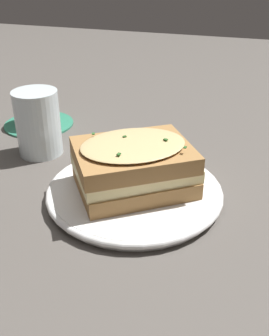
{
  "coord_description": "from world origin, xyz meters",
  "views": [
    {
      "loc": [
        -0.42,
        -0.16,
        0.3
      ],
      "look_at": [
        0.02,
        -0.02,
        0.05
      ],
      "focal_mm": 42.0,
      "sensor_mm": 36.0,
      "label": 1
    }
  ],
  "objects_px": {
    "dinner_plate": "(134,191)",
    "teacup_with_saucer": "(38,112)",
    "water_glass": "(38,123)",
    "sandwich": "(134,166)"
  },
  "relations": [
    {
      "from": "dinner_plate",
      "to": "sandwich",
      "type": "height_order",
      "value": "sandwich"
    },
    {
      "from": "water_glass",
      "to": "dinner_plate",
      "type": "bearing_deg",
      "value": -113.01
    },
    {
      "from": "dinner_plate",
      "to": "teacup_with_saucer",
      "type": "relative_size",
      "value": 1.82
    },
    {
      "from": "dinner_plate",
      "to": "sandwich",
      "type": "distance_m",
      "value": 0.04
    },
    {
      "from": "sandwich",
      "to": "water_glass",
      "type": "distance_m",
      "value": 0.21
    },
    {
      "from": "teacup_with_saucer",
      "to": "water_glass",
      "type": "bearing_deg",
      "value": -21.78
    },
    {
      "from": "sandwich",
      "to": "water_glass",
      "type": "relative_size",
      "value": 1.75
    },
    {
      "from": "dinner_plate",
      "to": "water_glass",
      "type": "distance_m",
      "value": 0.21
    },
    {
      "from": "dinner_plate",
      "to": "water_glass",
      "type": "height_order",
      "value": "water_glass"
    },
    {
      "from": "sandwich",
      "to": "water_glass",
      "type": "height_order",
      "value": "water_glass"
    }
  ]
}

